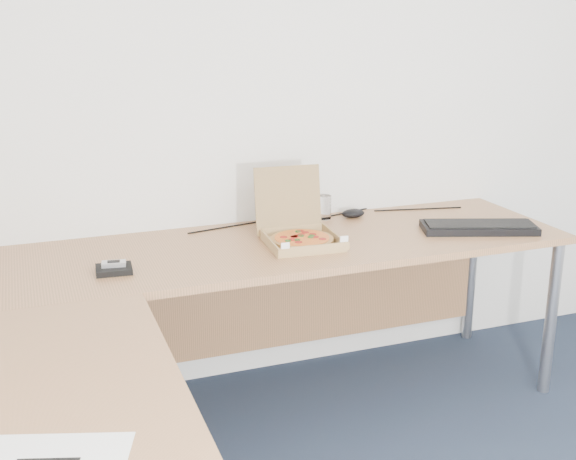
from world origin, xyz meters
name	(u,v)px	position (x,y,z in m)	size (l,w,h in m)	color
desk	(215,300)	(-0.82, 0.97, 0.70)	(2.50, 2.20, 0.73)	#AB7449
pizza_box	(300,235)	(-0.36, 1.37, 0.76)	(0.28, 0.33, 0.29)	tan
drinking_glass	(324,207)	(-0.13, 1.67, 0.78)	(0.06, 0.06, 0.11)	silver
keyboard	(479,228)	(0.41, 1.26, 0.74)	(0.48, 0.17, 0.03)	black
mouse	(353,213)	(0.00, 1.64, 0.75)	(0.11, 0.07, 0.04)	black
wallet	(114,269)	(-1.11, 1.29, 0.74)	(0.13, 0.11, 0.02)	black
phone	(114,264)	(-1.11, 1.29, 0.76)	(0.08, 0.04, 0.02)	#B2B5BA
cable_bundle	(323,217)	(-0.13, 1.68, 0.73)	(0.63, 0.04, 0.01)	black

